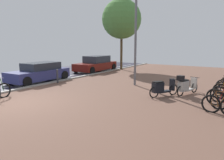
{
  "coord_description": "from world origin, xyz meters",
  "views": [
    {
      "loc": [
        8.34,
        -5.52,
        2.59
      ],
      "look_at": [
        3.23,
        2.71,
        0.93
      ],
      "focal_mm": 34.81,
      "sensor_mm": 36.0,
      "label": 1
    }
  ],
  "objects": [
    {
      "name": "bollard_far",
      "position": [
        -2.05,
        4.46,
        0.45
      ],
      "size": [
        0.12,
        0.12,
        0.91
      ],
      "color": "#38383D",
      "rests_on": "ground"
    },
    {
      "name": "ground",
      "position": [
        1.43,
        0.0,
        -0.02
      ],
      "size": [
        21.0,
        40.0,
        0.13
      ],
      "color": "#232030"
    },
    {
      "name": "street_tree",
      "position": [
        -2.18,
        13.16,
        4.84
      ],
      "size": [
        3.77,
        3.77,
        6.73
      ],
      "color": "brown",
      "rests_on": "ground"
    },
    {
      "name": "scooter_near",
      "position": [
        4.94,
        4.56,
        0.42
      ],
      "size": [
        0.98,
        1.62,
        0.86
      ],
      "color": "black",
      "rests_on": "ground"
    },
    {
      "name": "parked_car_near",
      "position": [
        -3.51,
        4.24,
        0.62
      ],
      "size": [
        1.84,
        4.19,
        1.28
      ],
      "color": "navy",
      "rests_on": "ground"
    },
    {
      "name": "parked_car_far",
      "position": [
        -3.49,
        10.71,
        0.66
      ],
      "size": [
        1.96,
        4.49,
        1.41
      ],
      "color": "maroon",
      "rests_on": "ground"
    },
    {
      "name": "scooter_mid",
      "position": [
        5.83,
        5.53,
        0.47
      ],
      "size": [
        0.84,
        1.81,
        1.06
      ],
      "color": "black",
      "rests_on": "ground"
    },
    {
      "name": "bicycle_rack_02",
      "position": [
        7.66,
        4.32,
        0.35
      ],
      "size": [
        1.39,
        0.48,
        1.01
      ],
      "color": "black",
      "rests_on": "ground"
    },
    {
      "name": "bicycle_rack_00",
      "position": [
        7.67,
        3.11,
        0.34
      ],
      "size": [
        1.37,
        0.48,
        0.98
      ],
      "color": "black",
      "rests_on": "ground"
    },
    {
      "name": "lamp_post",
      "position": [
        2.54,
        6.52,
        3.61
      ],
      "size": [
        0.2,
        0.52,
        6.57
      ],
      "color": "slate",
      "rests_on": "ground"
    }
  ]
}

